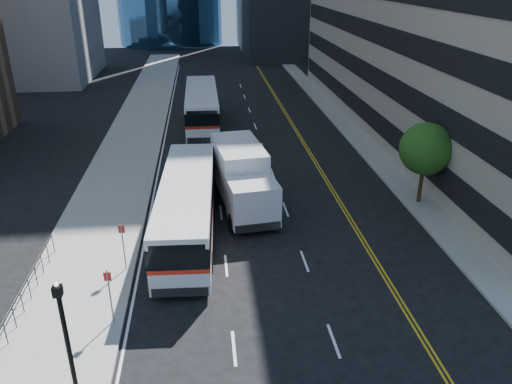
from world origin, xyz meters
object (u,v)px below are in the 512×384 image
bus_rear (202,106)px  box_truck (242,177)px  lamp_post (66,337)px  street_tree (426,149)px  bus_front (187,206)px

bus_rear → box_truck: size_ratio=1.62×
box_truck → lamp_post: bearing=-122.6°
street_tree → bus_rear: size_ratio=0.39×
street_tree → lamp_post: size_ratio=1.12×
street_tree → bus_front: size_ratio=0.40×
lamp_post → street_tree: bearing=37.9°
lamp_post → bus_front: size_ratio=0.36×
box_truck → bus_front: bearing=-142.1°
lamp_post → box_truck: size_ratio=0.56×
bus_rear → street_tree: bearing=-54.7°
street_tree → box_truck: 11.26m
box_truck → bus_rear: bearing=89.8°
bus_front → box_truck: (3.28, 3.33, 0.21)m
bus_front → lamp_post: bearing=-105.1°
lamp_post → box_truck: (6.89, 14.72, -0.74)m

